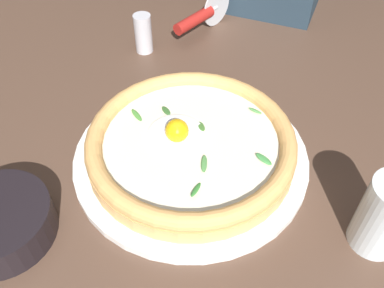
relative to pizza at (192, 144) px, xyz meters
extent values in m
cube|color=brown|center=(-0.01, 0.00, -0.05)|extent=(2.40, 2.40, 0.03)
cylinder|color=white|center=(0.00, 0.00, -0.03)|extent=(0.33, 0.33, 0.01)
cylinder|color=#E4AB64|center=(0.00, 0.00, -0.01)|extent=(0.29, 0.29, 0.02)
torus|color=#E5A75D|center=(0.00, 0.00, 0.01)|extent=(0.29, 0.29, 0.02)
cylinder|color=#F3E7CA|center=(0.00, 0.00, 0.00)|extent=(0.24, 0.24, 0.00)
ellipsoid|color=white|center=(0.00, -0.02, 0.01)|extent=(0.08, 0.08, 0.01)
sphere|color=yellow|center=(0.00, -0.02, 0.02)|extent=(0.03, 0.03, 0.03)
ellipsoid|color=#51954C|center=(-0.08, 0.07, 0.01)|extent=(0.01, 0.02, 0.01)
ellipsoid|color=#3D8E38|center=(0.08, 0.03, 0.01)|extent=(0.03, 0.01, 0.01)
ellipsoid|color=#448133|center=(-0.02, -0.09, 0.01)|extent=(0.02, 0.03, 0.01)
ellipsoid|color=#428F45|center=(0.01, 0.10, 0.01)|extent=(0.02, 0.03, 0.01)
ellipsoid|color=#4D8A44|center=(0.04, 0.03, 0.01)|extent=(0.03, 0.01, 0.01)
ellipsoid|color=#4D8837|center=(-0.03, 0.01, 0.01)|extent=(0.03, 0.02, 0.01)
ellipsoid|color=#35622A|center=(-0.04, -0.05, 0.01)|extent=(0.02, 0.02, 0.00)
cylinder|color=silver|center=(-0.37, -0.06, 0.01)|extent=(0.07, 0.03, 0.08)
cylinder|color=silver|center=(-0.36, -0.07, 0.01)|extent=(0.02, 0.02, 0.01)
cylinder|color=#AB201B|center=(-0.31, -0.09, 0.01)|extent=(0.09, 0.06, 0.02)
cylinder|color=white|center=(0.06, 0.25, -0.01)|extent=(0.06, 0.06, 0.05)
cylinder|color=silver|center=(-0.24, -0.17, 0.00)|extent=(0.03, 0.03, 0.07)
camera|label=1|loc=(0.37, 0.12, 0.41)|focal=38.64mm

